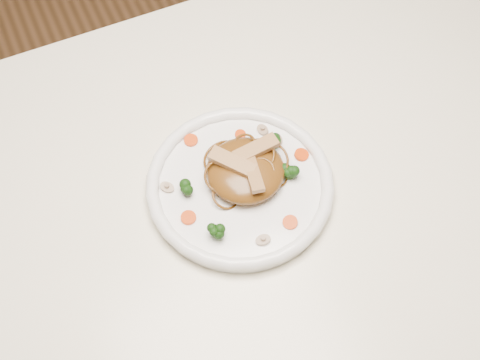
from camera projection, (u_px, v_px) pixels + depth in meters
name	position (u px, v px, depth m)	size (l,w,h in m)	color
ground	(235.00, 338.00, 1.64)	(4.00, 4.00, 0.00)	#55371D
table	(233.00, 215.00, 1.09)	(1.20, 0.80, 0.75)	white
plate	(240.00, 188.00, 0.99)	(0.28, 0.28, 0.02)	white
noodle_mound	(245.00, 170.00, 0.98)	(0.12, 0.12, 0.04)	brown
chicken_a	(256.00, 149.00, 0.97)	(0.07, 0.02, 0.01)	tan
chicken_b	(232.00, 162.00, 0.96)	(0.07, 0.02, 0.01)	tan
chicken_c	(254.00, 175.00, 0.95)	(0.06, 0.02, 0.01)	tan
broccoli_0	(275.00, 141.00, 1.01)	(0.02, 0.02, 0.03)	#14390C
broccoli_1	(187.00, 186.00, 0.97)	(0.02, 0.02, 0.03)	#14390C
broccoli_2	(217.00, 230.00, 0.93)	(0.03, 0.03, 0.03)	#14390C
broccoli_3	(290.00, 172.00, 0.98)	(0.02, 0.02, 0.03)	#14390C
carrot_0	(240.00, 134.00, 1.03)	(0.02, 0.02, 0.01)	red
carrot_1	(188.00, 218.00, 0.95)	(0.02, 0.02, 0.01)	red
carrot_2	(302.00, 155.00, 1.01)	(0.02, 0.02, 0.01)	red
carrot_3	(191.00, 140.00, 1.02)	(0.02, 0.02, 0.01)	red
carrot_4	(290.00, 222.00, 0.95)	(0.02, 0.02, 0.01)	red
mushroom_0	(263.00, 240.00, 0.93)	(0.02, 0.02, 0.01)	tan
mushroom_1	(276.00, 140.00, 1.02)	(0.03, 0.03, 0.01)	tan
mushroom_2	(167.00, 187.00, 0.98)	(0.02, 0.02, 0.01)	tan
mushroom_3	(263.00, 130.00, 1.03)	(0.02, 0.02, 0.01)	tan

